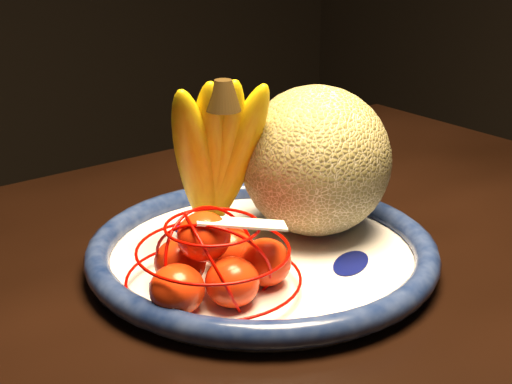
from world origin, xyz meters
TOP-DOWN VIEW (x-y plane):
  - fruit_bowl at (0.16, 0.03)m, footprint 0.32×0.32m
  - cantaloupe at (0.23, 0.04)m, footprint 0.14×0.14m
  - banana_bunch at (0.14, 0.07)m, footprint 0.11×0.11m
  - mandarin_bag at (0.09, -0.01)m, footprint 0.16×0.16m
  - price_tag at (0.10, -0.03)m, footprint 0.08×0.06m

SIDE VIEW (x-z plane):
  - fruit_bowl at x=0.16m, z-range 0.76..0.79m
  - mandarin_bag at x=0.09m, z-range 0.75..0.84m
  - price_tag at x=0.10m, z-range 0.83..0.84m
  - cantaloupe at x=0.23m, z-range 0.77..0.92m
  - banana_bunch at x=0.14m, z-range 0.77..0.95m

